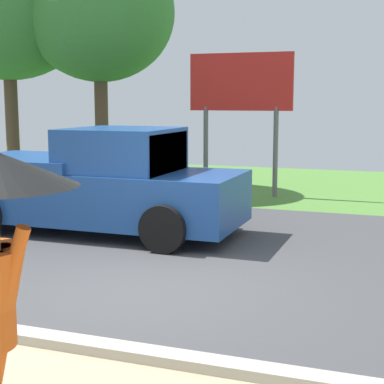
{
  "coord_description": "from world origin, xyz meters",
  "views": [
    {
      "loc": [
        3.12,
        -6.83,
        2.38
      ],
      "look_at": [
        0.29,
        1.0,
        1.1
      ],
      "focal_mm": 56.64,
      "sensor_mm": 36.0,
      "label": 1
    }
  ],
  "objects": [
    {
      "name": "tree_left_far",
      "position": [
        -7.34,
        7.38,
        5.0
      ],
      "size": [
        4.67,
        4.67,
        7.14
      ],
      "color": "brown",
      "rests_on": "ground_plane"
    },
    {
      "name": "tree_center_back",
      "position": [
        -4.75,
        7.77,
        4.62
      ],
      "size": [
        3.98,
        3.98,
        6.45
      ],
      "color": "brown",
      "rests_on": "ground_plane"
    },
    {
      "name": "roadside_billboard",
      "position": [
        -0.87,
        7.76,
        2.55
      ],
      "size": [
        2.6,
        0.12,
        3.5
      ],
      "color": "slate",
      "rests_on": "ground_plane"
    },
    {
      "name": "pickup_truck",
      "position": [
        -2.11,
        2.72,
        0.87
      ],
      "size": [
        5.2,
        2.28,
        1.88
      ],
      "rotation": [
        0.0,
        0.0,
        0.03
      ],
      "color": "#1E478C",
      "rests_on": "ground_plane"
    },
    {
      "name": "ground_plane",
      "position": [
        0.0,
        2.95,
        -0.05
      ],
      "size": [
        40.0,
        22.0,
        0.2
      ],
      "color": "#424244"
    }
  ]
}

